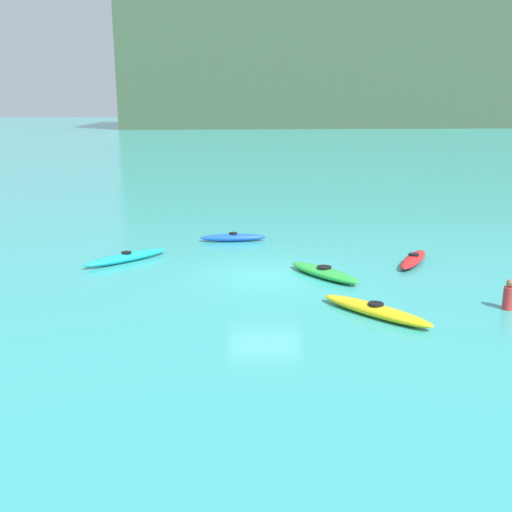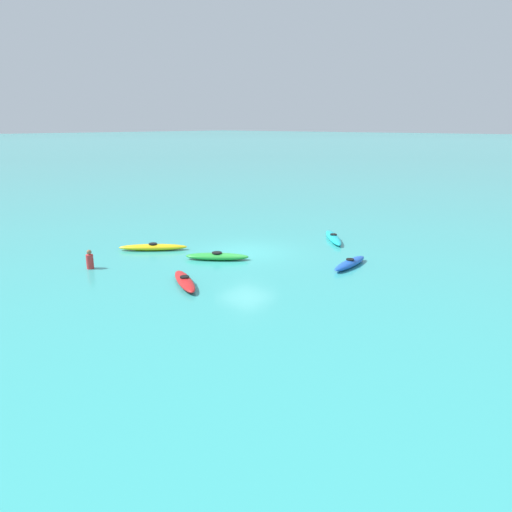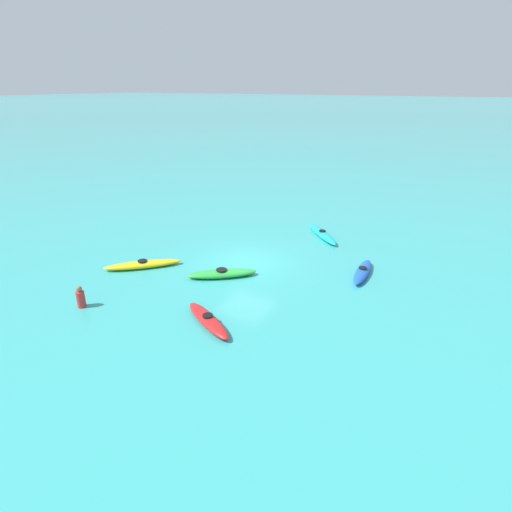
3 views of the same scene
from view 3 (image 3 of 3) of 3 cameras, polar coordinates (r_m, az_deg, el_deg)
name	(u,v)px [view 3 (image 3 of 3)]	position (r m, az deg, el deg)	size (l,w,h in m)	color
ground_plane	(246,262)	(19.75, -1.40, -0.78)	(600.00, 600.00, 0.00)	#38ADA8
kayak_blue	(363,272)	(18.92, 14.62, -2.13)	(2.82, 0.76, 0.37)	blue
kayak_cyan	(322,234)	(23.21, 9.22, 3.05)	(2.94, 2.81, 0.37)	#19B7C6
kayak_yellow	(143,264)	(19.75, -15.50, -1.14)	(2.90, 2.99, 0.37)	yellow
kayak_red	(208,320)	(14.84, -6.72, -8.84)	(1.91, 2.80, 0.37)	red
kayak_green	(222,273)	(18.20, -4.80, -2.45)	(2.45, 2.89, 0.37)	green
person_near_shore	(81,298)	(17.06, -23.25, -5.37)	(0.45, 0.45, 0.88)	red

